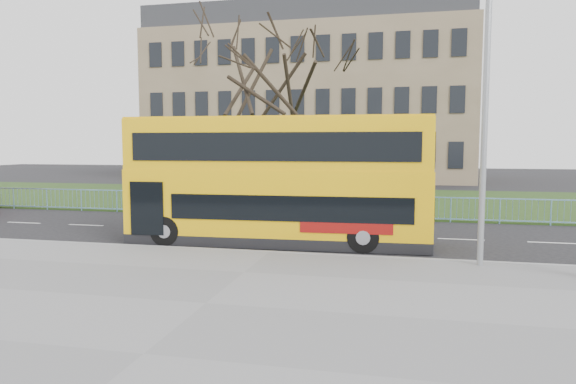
{
  "coord_description": "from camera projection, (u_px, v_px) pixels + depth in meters",
  "views": [
    {
      "loc": [
        3.87,
        -16.43,
        3.38
      ],
      "look_at": [
        0.02,
        1.0,
        1.71
      ],
      "focal_mm": 32.0,
      "sensor_mm": 36.0,
      "label": 1
    }
  ],
  "objects": [
    {
      "name": "civic_building",
      "position": [
        312.0,
        108.0,
        51.57
      ],
      "size": [
        30.0,
        15.0,
        14.0
      ],
      "primitive_type": "cube",
      "color": "#7D694F",
      "rests_on": "ground"
    },
    {
      "name": "ground",
      "position": [
        281.0,
        246.0,
        17.12
      ],
      "size": [
        120.0,
        120.0,
        0.0
      ],
      "primitive_type": "plane",
      "color": "black",
      "rests_on": "ground"
    },
    {
      "name": "bare_tree",
      "position": [
        269.0,
        99.0,
        26.95
      ],
      "size": [
        7.93,
        7.93,
        11.33
      ],
      "primitive_type": null,
      "color": "black",
      "rests_on": "grass_verge"
    },
    {
      "name": "yellow_bus",
      "position": [
        277.0,
        177.0,
        17.33
      ],
      "size": [
        10.17,
        2.81,
        4.22
      ],
      "rotation": [
        0.0,
        0.0,
        0.04
      ],
      "color": "yellow",
      "rests_on": "ground"
    },
    {
      "name": "grass_verge",
      "position": [
        335.0,
        200.0,
        31.02
      ],
      "size": [
        80.0,
        15.4,
        0.08
      ],
      "primitive_type": "cube",
      "color": "#1E3212",
      "rests_on": "ground"
    },
    {
      "name": "kerb",
      "position": [
        269.0,
        253.0,
        15.61
      ],
      "size": [
        80.0,
        0.2,
        0.14
      ],
      "primitive_type": "cube",
      "color": "gray",
      "rests_on": "ground"
    },
    {
      "name": "street_lamp",
      "position": [
        481.0,
        95.0,
        13.49
      ],
      "size": [
        1.75,
        0.39,
        8.28
      ],
      "rotation": [
        0.0,
        0.0,
        -0.13
      ],
      "color": "gray",
      "rests_on": "pavement"
    },
    {
      "name": "guard_railing",
      "position": [
        314.0,
        206.0,
        23.48
      ],
      "size": [
        40.0,
        0.12,
        1.1
      ],
      "primitive_type": null,
      "color": "#6DA3C3",
      "rests_on": "ground"
    },
    {
      "name": "pavement",
      "position": [
        206.0,
        306.0,
        10.55
      ],
      "size": [
        80.0,
        10.5,
        0.12
      ],
      "primitive_type": "cube",
      "color": "slate",
      "rests_on": "ground"
    }
  ]
}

